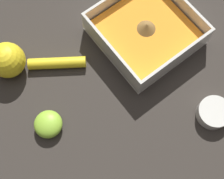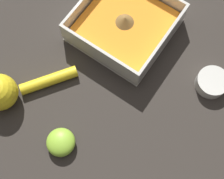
# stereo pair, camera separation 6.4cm
# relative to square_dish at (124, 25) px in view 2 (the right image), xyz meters

# --- Properties ---
(ground_plane) EXTENTS (4.00, 4.00, 0.00)m
(ground_plane) POSITION_rel_square_dish_xyz_m (0.03, -0.01, -0.02)
(ground_plane) COLOR #332D28
(square_dish) EXTENTS (0.20, 0.20, 0.07)m
(square_dish) POSITION_rel_square_dish_xyz_m (0.00, 0.00, 0.00)
(square_dish) COLOR silver
(square_dish) RESTS_ON ground_plane
(spice_bowl) EXTENTS (0.07, 0.07, 0.03)m
(spice_bowl) POSITION_rel_square_dish_xyz_m (0.23, -0.01, -0.01)
(spice_bowl) COLOR silver
(spice_bowl) RESTS_ON ground_plane
(lemon_squeezer) EXTENTS (0.14, 0.18, 0.08)m
(lemon_squeezer) POSITION_rel_square_dish_xyz_m (-0.11, -0.27, 0.01)
(lemon_squeezer) COLOR yellow
(lemon_squeezer) RESTS_ON ground_plane
(lemon_half) EXTENTS (0.06, 0.06, 0.03)m
(lemon_half) POSITION_rel_square_dish_xyz_m (0.04, -0.29, -0.00)
(lemon_half) COLOR #93CC38
(lemon_half) RESTS_ON ground_plane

